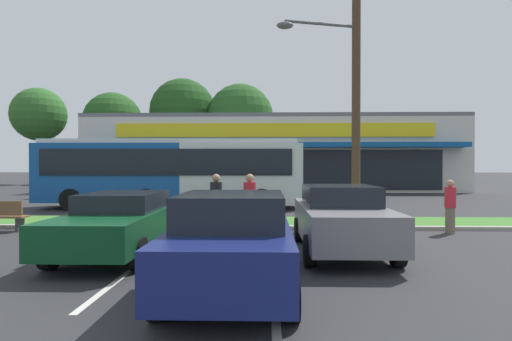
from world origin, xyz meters
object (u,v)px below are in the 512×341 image
object	(u,v)px
city_bus	(172,171)
car_2	(121,221)
pedestrian_mid	(450,207)
utility_pole	(352,77)
pedestrian_by_pole	(216,204)
car_1	(233,241)
car_4	(77,186)
car_0	(341,218)
pedestrian_near_bench	(250,205)

from	to	relation	value
city_bus	car_2	bearing A→B (deg)	-84.47
pedestrian_mid	city_bus	bearing A→B (deg)	168.08
utility_pole	pedestrian_by_pole	distance (m)	6.57
utility_pole	pedestrian_by_pole	bearing A→B (deg)	-152.96
car_1	car_4	size ratio (longest dim) A/B	0.98
city_bus	car_2	size ratio (longest dim) A/B	2.65
pedestrian_mid	utility_pole	bearing A→B (deg)	164.62
car_0	city_bus	bearing A→B (deg)	-146.94
car_4	city_bus	bearing A→B (deg)	141.75
city_bus	car_1	world-z (taller)	city_bus
car_4	pedestrian_near_bench	distance (m)	17.47
pedestrian_mid	car_4	bearing A→B (deg)	166.49
pedestrian_by_pole	utility_pole	bearing A→B (deg)	-119.22
utility_pole	car_2	xyz separation A→B (m)	(-6.35, -4.93, -4.38)
car_2	car_4	distance (m)	17.79
utility_pole	pedestrian_near_bench	bearing A→B (deg)	-143.68
car_0	car_1	xyz separation A→B (m)	(-2.29, -2.96, 0.01)
pedestrian_by_pole	pedestrian_mid	bearing A→B (deg)	-143.64
city_bus	car_4	bearing A→B (deg)	140.65
pedestrian_mid	car_2	bearing A→B (deg)	-138.86
car_0	car_2	distance (m)	5.11
pedestrian_by_pole	car_1	bearing A→B (deg)	133.71
car_0	car_4	distance (m)	20.52
utility_pole	car_0	size ratio (longest dim) A/B	2.22
car_2	car_0	bearing A→B (deg)	92.91
pedestrian_mid	pedestrian_by_pole	bearing A→B (deg)	-154.70
utility_pole	car_2	bearing A→B (deg)	-142.20
pedestrian_near_bench	pedestrian_by_pole	size ratio (longest dim) A/B	1.00
car_1	pedestrian_near_bench	bearing A→B (deg)	-0.76
car_4	pedestrian_by_pole	xyz separation A→B (m)	(10.35, -13.00, 0.12)
car_0	pedestrian_by_pole	distance (m)	4.02
car_1	pedestrian_by_pole	distance (m)	5.42
car_4	pedestrian_mid	xyz separation A→B (m)	(17.34, -12.68, 0.03)
car_2	pedestrian_by_pole	xyz separation A→B (m)	(1.87, 2.64, 0.16)
car_0	pedestrian_mid	bearing A→B (deg)	125.70
car_1	pedestrian_near_bench	size ratio (longest dim) A/B	2.40
city_bus	car_4	distance (m)	9.39
pedestrian_mid	pedestrian_near_bench	bearing A→B (deg)	-151.72
car_1	pedestrian_mid	bearing A→B (deg)	-46.91
car_0	car_4	bearing A→B (deg)	-138.56
car_1	car_4	xyz separation A→B (m)	(-11.29, 18.35, -0.03)
city_bus	car_1	distance (m)	13.21
pedestrian_by_pole	pedestrian_mid	world-z (taller)	pedestrian_by_pole
car_1	pedestrian_mid	world-z (taller)	pedestrian_mid
car_1	pedestrian_near_bench	xyz separation A→B (m)	(0.07, 5.07, 0.09)
city_bus	pedestrian_near_bench	distance (m)	8.55
utility_pole	pedestrian_mid	distance (m)	5.36
car_0	pedestrian_by_pole	size ratio (longest dim) A/B	2.41
car_0	pedestrian_mid	size ratio (longest dim) A/B	2.68
city_bus	car_1	bearing A→B (deg)	-73.61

